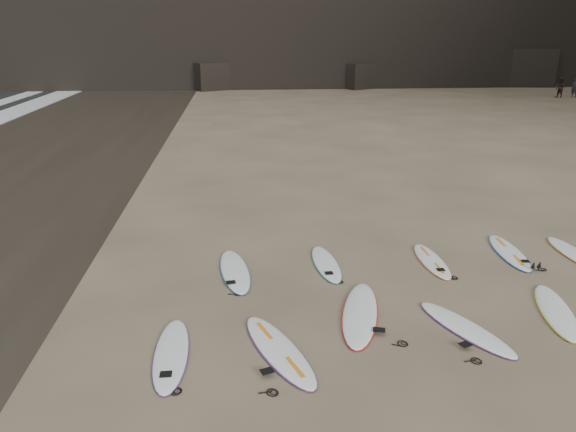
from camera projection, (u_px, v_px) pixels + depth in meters
name	position (u px, v px, depth m)	size (l,w,h in m)	color
ground	(416.00, 322.00, 10.91)	(240.00, 240.00, 0.00)	#897559
surfboard_0	(171.00, 353.00, 9.77)	(0.58, 2.41, 0.09)	white
surfboard_1	(279.00, 350.00, 9.88)	(0.63, 2.62, 0.09)	white
surfboard_2	(360.00, 313.00, 11.15)	(0.66, 2.77, 0.10)	white
surfboard_3	(466.00, 328.00, 10.60)	(0.58, 2.40, 0.09)	white
surfboard_4	(556.00, 311.00, 11.24)	(0.59, 2.44, 0.09)	white
surfboard_5	(235.00, 270.00, 13.11)	(0.62, 2.57, 0.09)	white
surfboard_6	(326.00, 263.00, 13.53)	(0.54, 2.27, 0.08)	white
surfboard_7	(432.00, 261.00, 13.69)	(0.53, 2.22, 0.08)	white
surfboard_8	(509.00, 252.00, 14.21)	(0.59, 2.46, 0.09)	white
surfboard_9	(573.00, 253.00, 14.16)	(0.55, 2.29, 0.08)	white
person_a	(575.00, 87.00, 46.48)	(0.58, 0.38, 1.59)	black
person_b	(560.00, 88.00, 45.95)	(0.82, 0.64, 1.69)	black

